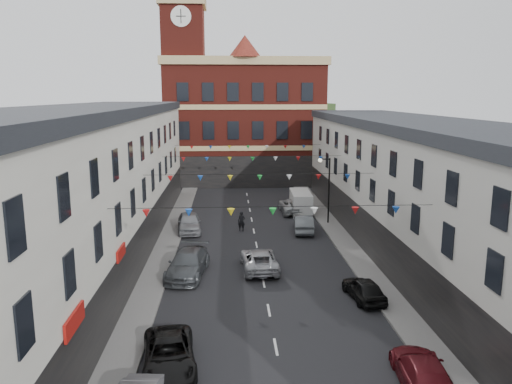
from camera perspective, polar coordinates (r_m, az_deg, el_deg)
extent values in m
plane|color=black|center=(31.39, 0.88, -10.35)|extent=(160.00, 160.00, 0.00)
cube|color=#605E5B|center=(33.51, -11.37, -9.03)|extent=(1.80, 64.00, 0.15)
cube|color=#605E5B|center=(34.35, 12.33, -8.56)|extent=(1.80, 64.00, 0.15)
cube|color=beige|center=(32.33, -20.59, -1.18)|extent=(8.00, 56.00, 10.00)
cube|color=black|center=(31.70, -21.24, 8.32)|extent=(8.40, 56.00, 0.70)
cube|color=black|center=(32.22, -13.23, -7.06)|extent=(0.12, 56.00, 3.20)
cube|color=#B3B1A7|center=(33.91, 21.10, -1.53)|extent=(8.00, 56.00, 9.00)
cube|color=black|center=(33.26, 21.67, 6.65)|extent=(8.40, 56.00, 0.70)
cube|color=black|center=(33.20, 14.32, -6.57)|extent=(0.12, 56.00, 3.20)
cube|color=maroon|center=(67.30, -1.39, 7.67)|extent=(20.00, 12.00, 15.00)
cube|color=tan|center=(67.30, -1.42, 14.49)|extent=(20.60, 12.60, 1.00)
cone|color=maroon|center=(62.45, -1.28, 16.32)|extent=(4.00, 4.00, 2.60)
cube|color=maroon|center=(64.38, -8.14, 11.42)|extent=(5.00, 5.00, 24.00)
cube|color=tan|center=(65.32, -8.41, 20.67)|extent=(5.60, 5.60, 1.20)
cylinder|color=white|center=(62.50, -8.58, 19.25)|extent=(2.40, 0.12, 2.40)
cube|color=#2C4821|center=(91.40, -4.38, 6.96)|extent=(40.00, 14.00, 10.00)
cylinder|color=black|center=(44.86, 8.32, 0.07)|extent=(0.14, 0.14, 6.00)
cylinder|color=black|center=(44.32, 7.92, 3.74)|extent=(0.90, 0.10, 0.10)
sphere|color=beige|center=(44.25, 7.34, 3.62)|extent=(0.36, 0.36, 0.36)
imported|color=black|center=(22.54, -9.90, -17.76)|extent=(2.79, 4.94, 1.30)
imported|color=#43474B|center=(32.65, -7.81, -8.11)|extent=(2.92, 5.72, 1.59)
imported|color=gray|center=(42.74, -7.66, -3.47)|extent=(2.36, 4.93, 1.62)
imported|color=#581118|center=(21.96, 18.53, -18.94)|extent=(2.37, 4.85, 1.36)
imported|color=black|center=(29.43, 12.22, -10.76)|extent=(2.00, 3.95, 1.29)
imported|color=#555A5E|center=(42.57, 5.45, -3.60)|extent=(1.96, 4.54, 1.46)
imported|color=#A7AAAC|center=(49.28, 4.24, -1.57)|extent=(2.52, 5.21, 1.43)
imported|color=#A1A2A8|center=(33.41, 0.38, -7.75)|extent=(2.50, 5.02, 1.37)
cube|color=silver|center=(49.17, 5.13, -1.20)|extent=(2.02, 4.85, 2.12)
imported|color=black|center=(42.58, -1.67, -3.38)|extent=(0.70, 0.55, 1.70)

